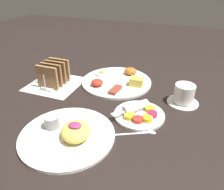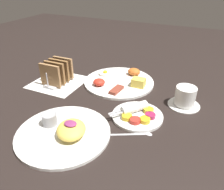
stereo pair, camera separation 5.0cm
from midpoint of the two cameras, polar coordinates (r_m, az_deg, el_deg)
name	(u,v)px [view 1 (the left image)]	position (r m, az deg, el deg)	size (l,w,h in m)	color
ground_plane	(94,104)	(0.85, -6.32, -2.46)	(3.00, 3.00, 0.00)	black
napkin_flat	(55,84)	(1.03, -15.98, 2.77)	(0.22, 0.22, 0.00)	white
plate_breakfast	(117,81)	(1.00, -0.07, 3.73)	(0.32, 0.32, 0.05)	white
plate_condiments	(139,113)	(0.78, 5.24, -4.85)	(0.18, 0.18, 0.04)	white
plate_foreground	(69,133)	(0.70, -13.17, -9.75)	(0.30, 0.30, 0.06)	white
toast_rack	(54,74)	(1.01, -16.37, 5.30)	(0.10, 0.15, 0.10)	#B7B7BC
coffee_cup	(184,95)	(0.87, 16.72, 0.01)	(0.12, 0.12, 0.08)	white
teaspoon	(142,132)	(0.71, 5.90, -9.72)	(0.12, 0.07, 0.01)	silver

